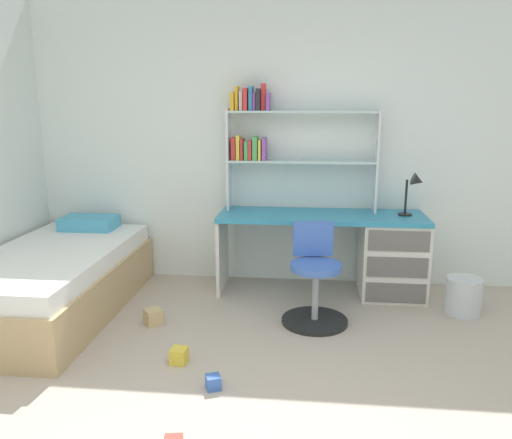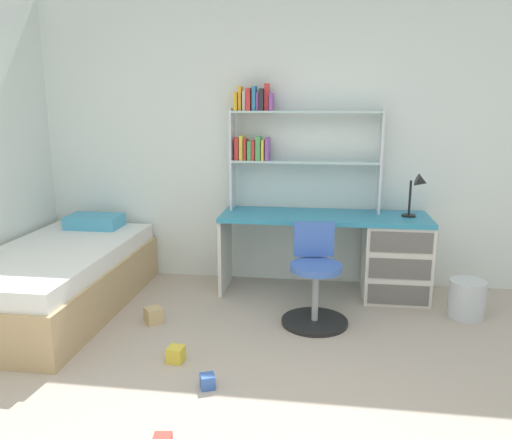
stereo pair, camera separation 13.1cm
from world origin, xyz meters
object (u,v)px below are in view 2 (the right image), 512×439
object	(u,v)px
bookshelf_hutch	(281,136)
toy_block_blue_0	(208,381)
toy_block_natural_1	(154,315)
bed_platform	(58,279)
desk	(377,252)
desk_lamp	(419,188)
toy_block_yellow_3	(176,354)
waste_bin	(467,299)
swivel_chair	(315,285)

from	to	relation	value
bookshelf_hutch	toy_block_blue_0	distance (m)	2.34
toy_block_natural_1	bed_platform	bearing A→B (deg)	169.51
desk	desk_lamp	xyz separation A→B (m)	(0.32, -0.00, 0.58)
toy_block_natural_1	desk	bearing A→B (deg)	25.54
toy_block_yellow_3	bookshelf_hutch	bearing A→B (deg)	71.14
bookshelf_hutch	toy_block_blue_0	bearing A→B (deg)	-97.98
desk_lamp	toy_block_yellow_3	bearing A→B (deg)	-140.79
bookshelf_hutch	toy_block_yellow_3	xyz separation A→B (m)	(-0.55, -1.60, -1.35)
desk_lamp	toy_block_natural_1	bearing A→B (deg)	-157.98
waste_bin	toy_block_yellow_3	distance (m)	2.35
bed_platform	toy_block_yellow_3	xyz separation A→B (m)	(1.23, -0.74, -0.21)
bookshelf_hutch	desk_lamp	xyz separation A→B (m)	(1.20, -0.18, -0.42)
waste_bin	desk	bearing A→B (deg)	150.39
toy_block_yellow_3	bed_platform	bearing A→B (deg)	149.08
bed_platform	desk_lamp	bearing A→B (deg)	12.99
bookshelf_hutch	toy_block_blue_0	world-z (taller)	bookshelf_hutch
bed_platform	toy_block_natural_1	size ratio (longest dim) A/B	16.24
desk	desk_lamp	world-z (taller)	desk_lamp
bed_platform	swivel_chair	bearing A→B (deg)	0.72
bed_platform	toy_block_yellow_3	bearing A→B (deg)	-30.92
desk	swivel_chair	size ratio (longest dim) A/B	2.36
toy_block_blue_0	desk	bearing A→B (deg)	56.20
waste_bin	swivel_chair	bearing A→B (deg)	-167.34
desk_lamp	toy_block_blue_0	size ratio (longest dim) A/B	4.52
bed_platform	desk	bearing A→B (deg)	14.52
swivel_chair	toy_block_blue_0	bearing A→B (deg)	-120.40
bookshelf_hutch	desk_lamp	size ratio (longest dim) A/B	3.53
bed_platform	toy_block_natural_1	world-z (taller)	bed_platform
bed_platform	toy_block_blue_0	bearing A→B (deg)	-33.99
bed_platform	toy_block_blue_0	size ratio (longest dim) A/B	23.54
desk	swivel_chair	distance (m)	0.85
desk	waste_bin	distance (m)	0.83
swivel_chair	toy_block_yellow_3	bearing A→B (deg)	-139.59
desk_lamp	waste_bin	xyz separation A→B (m)	(0.37, -0.39, -0.83)
bookshelf_hutch	toy_block_natural_1	xyz separation A→B (m)	(-0.90, -1.03, -1.34)
bookshelf_hutch	toy_block_natural_1	world-z (taller)	bookshelf_hutch
bookshelf_hutch	desk_lamp	world-z (taller)	bookshelf_hutch
desk	toy_block_natural_1	size ratio (longest dim) A/B	14.91
toy_block_yellow_3	waste_bin	bearing A→B (deg)	26.15
bookshelf_hutch	desk_lamp	distance (m)	1.28
bookshelf_hutch	toy_block_yellow_3	world-z (taller)	bookshelf_hutch
desk_lamp	swivel_chair	distance (m)	1.27
toy_block_blue_0	toy_block_natural_1	xyz separation A→B (m)	(-0.64, 0.86, 0.02)
bed_platform	toy_block_blue_0	xyz separation A→B (m)	(1.51, -1.02, -0.22)
desk_lamp	desk	bearing A→B (deg)	179.60
toy_block_blue_0	toy_block_natural_1	bearing A→B (deg)	126.57
waste_bin	bed_platform	bearing A→B (deg)	-174.88
desk	bookshelf_hutch	world-z (taller)	bookshelf_hutch
waste_bin	toy_block_blue_0	xyz separation A→B (m)	(-1.83, -1.32, -0.11)
desk	toy_block_blue_0	world-z (taller)	desk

